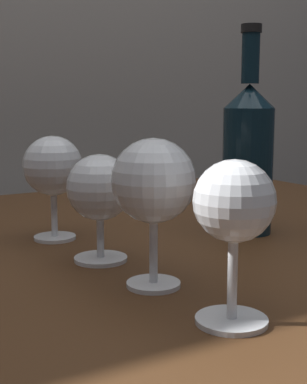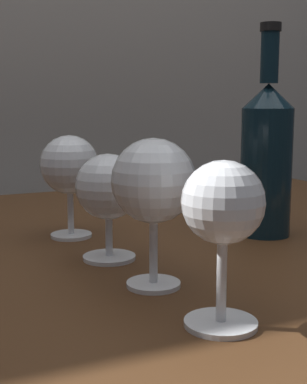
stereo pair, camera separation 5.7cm
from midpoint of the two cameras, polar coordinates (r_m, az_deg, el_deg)
name	(u,v)px [view 1 (the left image)]	position (r m, az deg, el deg)	size (l,w,h in m)	color
dining_table	(109,296)	(0.83, -6.65, -10.61)	(1.25, 0.90, 0.70)	#472B16
wine_glass_amber	(234,207)	(0.48, 4.91, -1.60)	(0.07, 0.07, 0.15)	white
wine_glass_merlot	(153,184)	(0.57, -2.87, 0.82)	(0.09, 0.09, 0.16)	white
wine_glass_white	(100,189)	(0.68, -7.99, 0.32)	(0.08, 0.08, 0.13)	white
wine_glass_port	(53,168)	(0.79, -12.37, 2.37)	(0.08, 0.08, 0.15)	white
wine_bottle	(248,155)	(0.82, 7.74, 3.81)	(0.07, 0.07, 0.30)	#0F232D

